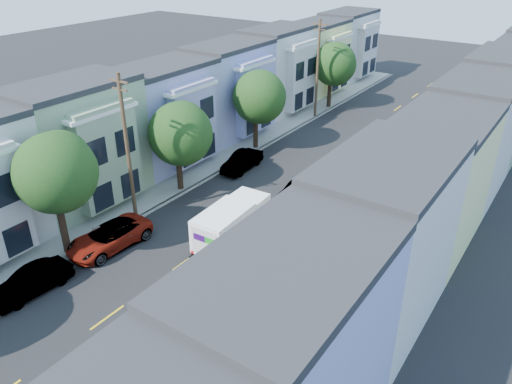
{
  "coord_description": "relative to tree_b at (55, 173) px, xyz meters",
  "views": [
    {
      "loc": [
        17.47,
        -18.02,
        17.53
      ],
      "look_at": [
        0.77,
        6.42,
        2.2
      ],
      "focal_mm": 35.0,
      "sensor_mm": 36.0,
      "label": 1
    }
  ],
  "objects": [
    {
      "name": "parked_left_b",
      "position": [
        1.4,
        -3.53,
        -4.82
      ],
      "size": [
        1.8,
        4.42,
        1.44
      ],
      "primitive_type": "imported",
      "rotation": [
        0.0,
        0.0,
        -0.06
      ],
      "color": "black",
      "rests_on": "ground"
    },
    {
      "name": "tree_far_r",
      "position": [
        13.2,
        32.04,
        -1.72
      ],
      "size": [
        3.01,
        3.01,
        5.37
      ],
      "color": "black",
      "rests_on": "ground"
    },
    {
      "name": "tree_c",
      "position": [
        0.0,
        10.33,
        -0.87
      ],
      "size": [
        4.7,
        4.7,
        7.03
      ],
      "color": "black",
      "rests_on": "ground"
    },
    {
      "name": "tree_b",
      "position": [
        0.0,
        0.0,
        0.0
      ],
      "size": [
        4.7,
        4.7,
        7.91
      ],
      "color": "black",
      "rests_on": "ground"
    },
    {
      "name": "ground",
      "position": [
        6.3,
        3.38,
        -5.54
      ],
      "size": [
        160.0,
        160.0,
        0.0
      ],
      "primitive_type": "plane",
      "color": "black",
      "rests_on": "ground"
    },
    {
      "name": "townhouse_row_right",
      "position": [
        17.45,
        18.38,
        -5.54
      ],
      "size": [
        5.0,
        70.0,
        8.5
      ],
      "primitive_type": "cube",
      "color": "#ECF19D",
      "rests_on": "ground"
    },
    {
      "name": "centerline",
      "position": [
        6.3,
        18.38,
        -5.54
      ],
      "size": [
        0.12,
        70.0,
        0.01
      ],
      "primitive_type": "cube",
      "color": "gold",
      "rests_on": "ground"
    },
    {
      "name": "parked_right_d",
      "position": [
        11.2,
        31.19,
        -4.89
      ],
      "size": [
        1.97,
        4.38,
        1.29
      ],
      "primitive_type": "imported",
      "rotation": [
        0.0,
        0.0,
        -0.04
      ],
      "color": "#0A2141",
      "rests_on": "ground"
    },
    {
      "name": "townhouse_row_left",
      "position": [
        -4.85,
        18.38,
        -5.54
      ],
      "size": [
        5.0,
        70.0,
        8.5
      ],
      "primitive_type": "cube",
      "color": "#ECF19D",
      "rests_on": "ground"
    },
    {
      "name": "parked_left_d",
      "position": [
        1.4,
        16.05,
        -4.8
      ],
      "size": [
        1.81,
        4.49,
        1.47
      ],
      "primitive_type": "imported",
      "rotation": [
        0.0,
        0.0,
        0.06
      ],
      "color": "maroon",
      "rests_on": "ground"
    },
    {
      "name": "sidewalk_right",
      "position": [
        13.65,
        18.38,
        -5.46
      ],
      "size": [
        2.6,
        70.0,
        0.15
      ],
      "primitive_type": "cube",
      "color": "gray",
      "rests_on": "ground"
    },
    {
      "name": "utility_pole_near",
      "position": [
        0.0,
        5.38,
        -0.39
      ],
      "size": [
        1.6,
        0.26,
        10.0
      ],
      "color": "#42301E",
      "rests_on": "ground"
    },
    {
      "name": "sidewalk_left",
      "position": [
        -1.05,
        18.38,
        -5.46
      ],
      "size": [
        2.6,
        70.0,
        0.15
      ],
      "primitive_type": "cube",
      "color": "gray",
      "rests_on": "ground"
    },
    {
      "name": "curb_left",
      "position": [
        0.25,
        18.38,
        -5.46
      ],
      "size": [
        0.3,
        70.0,
        0.15
      ],
      "primitive_type": "cube",
      "color": "gray",
      "rests_on": "ground"
    },
    {
      "name": "parked_left_c",
      "position": [
        1.4,
        1.89,
        -4.78
      ],
      "size": [
        2.88,
        5.62,
        1.52
      ],
      "primitive_type": "imported",
      "rotation": [
        0.0,
        0.0,
        -0.07
      ],
      "color": "#959596",
      "rests_on": "ground"
    },
    {
      "name": "parked_right_b",
      "position": [
        11.2,
        1.15,
        -4.89
      ],
      "size": [
        2.39,
        4.76,
        1.29
      ],
      "primitive_type": "imported",
      "rotation": [
        0.0,
        0.0,
        -0.05
      ],
      "color": "silver",
      "rests_on": "ground"
    },
    {
      "name": "curb_right",
      "position": [
        12.35,
        18.38,
        -5.46
      ],
      "size": [
        0.3,
        70.0,
        0.15
      ],
      "primitive_type": "cube",
      "color": "gray",
      "rests_on": "ground"
    },
    {
      "name": "lead_sedan",
      "position": [
        7.92,
        14.06,
        -4.86
      ],
      "size": [
        1.73,
        4.17,
        1.36
      ],
      "primitive_type": "imported",
      "rotation": [
        0.0,
        0.0,
        -0.07
      ],
      "color": "black",
      "rests_on": "ground"
    },
    {
      "name": "utility_pole_far",
      "position": [
        0.0,
        31.38,
        -0.39
      ],
      "size": [
        1.6,
        0.26,
        10.0
      ],
      "color": "#42301E",
      "rests_on": "ground"
    },
    {
      "name": "fedex_truck",
      "position": [
        7.51,
        6.47,
        -3.99
      ],
      "size": [
        2.23,
        5.8,
        2.78
      ],
      "rotation": [
        0.0,
        0.0,
        0.05
      ],
      "color": "white",
      "rests_on": "ground"
    },
    {
      "name": "road_slab",
      "position": [
        6.3,
        18.38,
        -5.53
      ],
      "size": [
        12.0,
        70.0,
        0.02
      ],
      "primitive_type": "cube",
      "color": "black",
      "rests_on": "ground"
    },
    {
      "name": "tree_d",
      "position": [
        0.0,
        20.53,
        -0.65
      ],
      "size": [
        4.7,
        4.7,
        7.26
      ],
      "color": "black",
      "rests_on": "ground"
    },
    {
      "name": "tree_e",
      "position": [
        0.0,
        35.19,
        -0.58
      ],
      "size": [
        4.7,
        4.7,
        7.33
      ],
      "color": "black",
      "rests_on": "ground"
    },
    {
      "name": "parked_right_a",
      "position": [
        11.2,
        -3.42,
        -4.86
      ],
      "size": [
        1.64,
        4.14,
        1.36
      ],
      "primitive_type": "imported",
      "rotation": [
        0.0,
        0.0,
        -0.05
      ],
      "color": "#36393B",
      "rests_on": "ground"
    },
    {
      "name": "parked_right_c",
      "position": [
        11.2,
        20.53,
        -4.79
      ],
      "size": [
        1.62,
        4.5,
        1.5
      ],
      "primitive_type": "imported",
      "rotation": [
        0.0,
        0.0,
        0.01
      ],
      "color": "black",
      "rests_on": "ground"
    }
  ]
}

